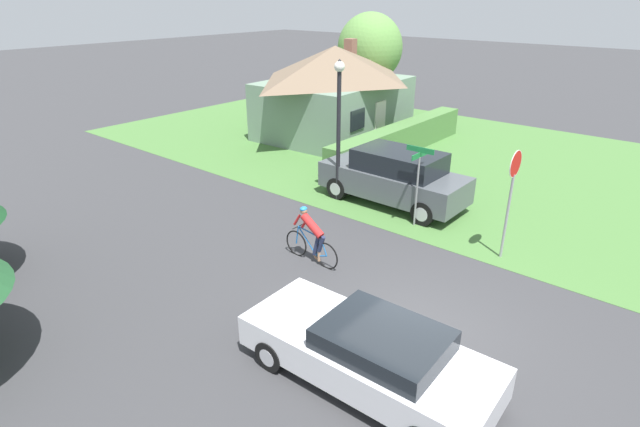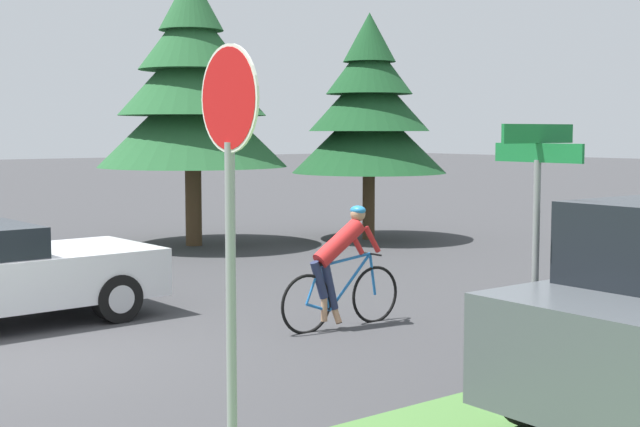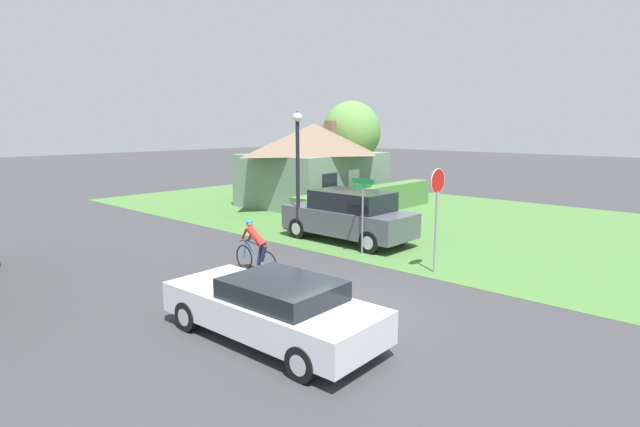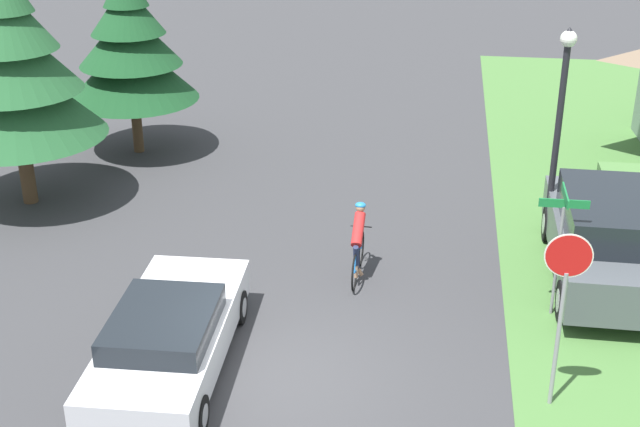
# 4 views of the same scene
# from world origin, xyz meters

# --- Properties ---
(ground_plane) EXTENTS (140.00, 140.00, 0.00)m
(ground_plane) POSITION_xyz_m (0.00, 0.00, 0.00)
(ground_plane) COLOR #38383A
(grass_verge_right) EXTENTS (16.00, 36.00, 0.01)m
(grass_verge_right) POSITION_xyz_m (11.90, 4.00, 0.01)
(grass_verge_right) COLOR #477538
(grass_verge_right) RESTS_ON ground
(cottage_house) EXTENTS (7.96, 6.09, 4.50)m
(cottage_house) POSITION_xyz_m (11.84, 11.56, 2.25)
(cottage_house) COLOR slate
(cottage_house) RESTS_ON ground
(hedge_row) EXTENTS (9.74, 0.90, 1.30)m
(hedge_row) POSITION_xyz_m (11.02, 7.23, 0.65)
(hedge_row) COLOR #4C7A3D
(hedge_row) RESTS_ON ground
(sedan_left_lane) EXTENTS (2.02, 4.80, 1.29)m
(sedan_left_lane) POSITION_xyz_m (-1.81, 0.02, 0.66)
(sedan_left_lane) COLOR silver
(sedan_left_lane) RESTS_ON ground
(cyclist) EXTENTS (0.44, 1.84, 1.55)m
(cyclist) POSITION_xyz_m (0.99, 3.80, 0.74)
(cyclist) COLOR black
(cyclist) RESTS_ON ground
(parked_suv_right) EXTENTS (2.09, 5.00, 1.89)m
(parked_suv_right) POSITION_xyz_m (5.88, 4.30, 0.96)
(parked_suv_right) COLOR #4C5156
(parked_suv_right) RESTS_ON ground
(stop_sign) EXTENTS (0.72, 0.07, 3.04)m
(stop_sign) POSITION_xyz_m (4.49, -0.03, 2.14)
(stop_sign) COLOR gray
(stop_sign) RESTS_ON ground
(street_lamp) EXTENTS (0.34, 0.34, 4.76)m
(street_lamp) POSITION_xyz_m (4.94, 5.98, 3.01)
(street_lamp) COLOR black
(street_lamp) RESTS_ON ground
(street_name_sign) EXTENTS (0.90, 0.90, 2.52)m
(street_name_sign) POSITION_xyz_m (4.77, 2.83, 1.76)
(street_name_sign) COLOR gray
(street_name_sign) RESTS_ON ground
(deciduous_tree_right) EXTENTS (3.65, 3.65, 5.74)m
(deciduous_tree_right) POSITION_xyz_m (16.57, 12.77, 3.80)
(deciduous_tree_right) COLOR #4C3823
(deciduous_tree_right) RESTS_ON ground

